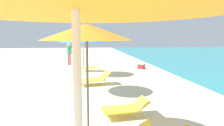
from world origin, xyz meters
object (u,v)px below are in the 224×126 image
Objects in this scene: umbrella_farthest at (79,30)px; lounger_farthest_shoreside at (91,67)px; umbrella_second at (87,32)px; umbrella_third at (83,36)px; lounger_second_shoreside at (126,108)px; lounger_third_shoreside at (95,79)px; person_walking_mid at (69,52)px; cooler_box at (141,66)px.

umbrella_farthest is 2.25× the size of lounger_farthest_shoreside.
umbrella_second is 8.62m from lounger_farthest_shoreside.
umbrella_third is 0.87× the size of umbrella_farthest.
umbrella_third is (-1.20, 2.72, 1.98)m from lounger_second_shoreside.
lounger_third_shoreside is 6.92m from person_walking_mid.
lounger_third_shoreside is 3.60m from umbrella_farthest.
lounger_second_shoreside is 3.58m from umbrella_third.
umbrella_farthest is (-0.75, 2.66, 2.30)m from lounger_third_shoreside.
umbrella_third is 7.88m from person_walking_mid.
umbrella_third is 5.10m from lounger_farthest_shoreside.
lounger_third_shoreside is at bearing -74.24° from umbrella_farthest.
lounger_second_shoreside is 3.83m from lounger_third_shoreside.
lounger_second_shoreside reaches higher than cooler_box.
person_walking_mid reaches higher than cooler_box.
person_walking_mid is at bearing 153.92° from cooler_box.
umbrella_farthest reaches higher than umbrella_third.
umbrella_third is 2.25m from lounger_third_shoreside.
lounger_farthest_shoreside is at bearing 88.36° from umbrella_second.
umbrella_second is 1.91× the size of lounger_second_shoreside.
cooler_box is at bearing 19.33° from umbrella_farthest.
lounger_farthest_shoreside is (-0.08, 3.66, -0.01)m from lounger_third_shoreside.
umbrella_farthest is at bearing 67.09° from lounger_farthest_shoreside.
cooler_box is at bearing 66.97° from umbrella_second.
person_walking_mid is (-1.74, 6.65, 0.78)m from lounger_third_shoreside.
lounger_farthest_shoreside is 0.74× the size of person_walking_mid.
lounger_second_shoreside is at bearing -66.21° from umbrella_third.
cooler_box is at bearing -162.83° from person_walking_mid.
lounger_farthest_shoreside is at bearing -172.53° from cooler_box.
umbrella_second is 9.83m from cooler_box.
lounger_second_shoreside is 0.53× the size of umbrella_third.
cooler_box is (3.91, 5.16, -2.04)m from umbrella_third.
cooler_box is at bearing -161.93° from lounger_farthest_shoreside.
lounger_farthest_shoreside is (0.39, 4.70, -1.96)m from umbrella_third.
umbrella_second is at bearing -86.69° from umbrella_farthest.
person_walking_mid is at bearing -50.48° from lounger_farthest_shoreside.
person_walking_mid is at bearing 97.08° from umbrella_second.
umbrella_second reaches higher than umbrella_third.
person_walking_mid is (-2.46, 10.41, 0.83)m from lounger_second_shoreside.
lounger_farthest_shoreside is 2.29× the size of cooler_box.
lounger_third_shoreside is at bearing 65.28° from umbrella_third.
umbrella_farthest is 4.39m from person_walking_mid.
cooler_box is (4.18, 1.47, -2.40)m from umbrella_farthest.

